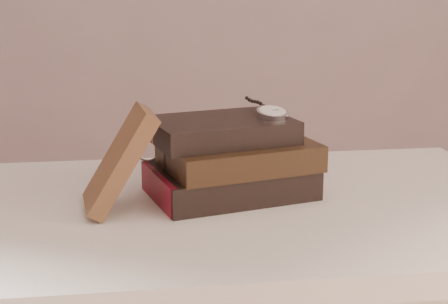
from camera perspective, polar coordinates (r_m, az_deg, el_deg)
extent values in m
cube|color=silver|center=(1.11, 0.87, -5.29)|extent=(1.00, 0.60, 0.04)
cube|color=white|center=(1.14, 0.86, -8.13)|extent=(0.88, 0.49, 0.08)
cube|color=black|center=(1.14, 0.50, -2.43)|extent=(0.30, 0.24, 0.05)
cube|color=beige|center=(1.14, 0.65, -2.42)|extent=(0.29, 0.22, 0.04)
cube|color=gold|center=(1.13, -6.03, -2.77)|extent=(0.01, 0.01, 0.05)
cube|color=maroon|center=(1.10, -5.58, -3.15)|extent=(0.05, 0.16, 0.05)
cube|color=black|center=(1.13, 1.29, -0.23)|extent=(0.28, 0.22, 0.04)
cube|color=beige|center=(1.13, 1.44, -0.22)|extent=(0.27, 0.21, 0.03)
cube|color=gold|center=(1.11, -4.89, -0.52)|extent=(0.01, 0.01, 0.04)
cube|color=black|center=(1.13, -0.22, 1.89)|extent=(0.26, 0.21, 0.04)
cube|color=beige|center=(1.13, -0.06, 1.91)|extent=(0.25, 0.20, 0.03)
cube|color=gold|center=(1.11, -5.99, 1.66)|extent=(0.01, 0.01, 0.04)
cube|color=#452B1A|center=(1.06, -8.84, -0.68)|extent=(0.13, 0.12, 0.17)
cylinder|color=silver|center=(1.13, 4.15, 3.27)|extent=(0.07, 0.07, 0.02)
cylinder|color=white|center=(1.13, 4.16, 3.51)|extent=(0.05, 0.05, 0.01)
torus|color=silver|center=(1.13, 4.16, 3.49)|extent=(0.06, 0.06, 0.01)
cylinder|color=silver|center=(1.16, 3.46, 3.56)|extent=(0.01, 0.01, 0.01)
cube|color=black|center=(1.13, 4.01, 3.63)|extent=(0.00, 0.02, 0.00)
cube|color=black|center=(1.13, 4.41, 3.59)|extent=(0.01, 0.00, 0.00)
sphere|color=black|center=(1.16, 3.39, 3.93)|extent=(0.01, 0.01, 0.01)
sphere|color=black|center=(1.18, 3.14, 4.13)|extent=(0.01, 0.01, 0.01)
sphere|color=black|center=(1.19, 2.89, 4.26)|extent=(0.01, 0.01, 0.01)
sphere|color=black|center=(1.20, 2.65, 4.31)|extent=(0.01, 0.01, 0.01)
sphere|color=black|center=(1.22, 2.41, 4.34)|extent=(0.01, 0.01, 0.01)
sphere|color=black|center=(1.23, 2.18, 4.44)|extent=(0.01, 0.01, 0.01)
sphere|color=black|center=(1.24, 1.95, 4.62)|extent=(0.01, 0.01, 0.01)
torus|color=silver|center=(1.16, -6.54, 0.41)|extent=(0.05, 0.03, 0.05)
torus|color=silver|center=(1.18, -3.90, 0.67)|extent=(0.05, 0.03, 0.05)
cylinder|color=silver|center=(1.17, -5.21, 0.69)|extent=(0.02, 0.01, 0.00)
cylinder|color=silver|center=(1.22, -8.38, 0.64)|extent=(0.03, 0.12, 0.03)
cylinder|color=silver|center=(1.24, -3.71, 1.09)|extent=(0.03, 0.12, 0.03)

